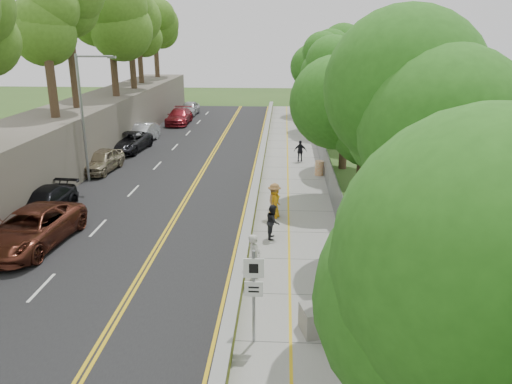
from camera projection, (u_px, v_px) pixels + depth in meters
name	position (u px, v px, depth m)	size (l,w,h in m)	color
ground	(231.00, 294.00, 18.52)	(140.00, 140.00, 0.00)	#33511E
road	(173.00, 178.00, 33.05)	(11.20, 66.00, 0.04)	black
sidewalk	(293.00, 180.00, 32.62)	(4.20, 66.00, 0.05)	gray
jersey_barrier	(258.00, 175.00, 32.66)	(0.42, 66.00, 0.60)	#CDEF13
rock_embankment	(50.00, 147.00, 32.87)	(5.00, 66.00, 4.00)	#595147
chainlink_fence	(326.00, 166.00, 32.21)	(0.04, 66.00, 2.00)	slate
trees_embankment	(40.00, 10.00, 30.22)	(6.40, 66.00, 13.00)	#4E8421
trees_fenceside	(369.00, 71.00, 30.24)	(7.00, 66.00, 14.00)	#31791E
streetlight	(85.00, 110.00, 30.94)	(2.52, 0.22, 8.00)	gray
signpost	(254.00, 287.00, 14.99)	(0.62, 0.09, 3.10)	gray
construction_barrel	(319.00, 168.00, 33.43)	(0.59, 0.59, 0.97)	orange
concrete_block	(322.00, 319.00, 16.02)	(1.30, 0.98, 0.87)	slate
car_2	(31.00, 229.00, 22.28)	(2.78, 6.03, 1.67)	#5C291C
car_3	(43.00, 203.00, 26.02)	(1.98, 4.87, 1.41)	black
car_4	(102.00, 161.00, 34.25)	(1.80, 4.48, 1.53)	gray
car_5	(142.00, 133.00, 43.05)	(1.73, 4.96, 1.63)	silver
car_6	(128.00, 142.00, 40.06)	(2.49, 5.40, 1.50)	black
car_7	(179.00, 116.00, 51.76)	(2.21, 5.43, 1.58)	maroon
car_8	(189.00, 108.00, 57.32)	(1.82, 4.51, 1.54)	#B7B6BB
painter_0	(274.00, 201.00, 25.75)	(0.85, 0.55, 1.74)	orange
painter_1	(254.00, 258.00, 19.11)	(0.70, 0.46, 1.92)	beige
painter_2	(273.00, 222.00, 23.13)	(0.80, 0.62, 1.64)	black
painter_3	(274.00, 200.00, 25.72)	(1.18, 0.68, 1.83)	olive
person_far	(300.00, 151.00, 36.81)	(0.93, 0.39, 1.58)	black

